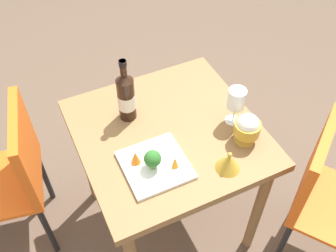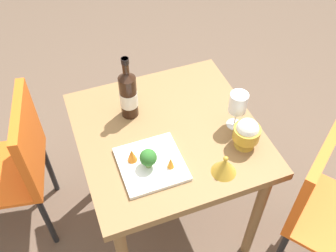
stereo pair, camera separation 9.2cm
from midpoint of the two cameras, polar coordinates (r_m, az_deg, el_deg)
ground_plane at (r=2.28m, az=1.19°, el=-13.33°), size 8.00×8.00×0.00m
dining_table at (r=1.74m, az=1.52°, el=-3.07°), size 0.77×0.77×0.75m
chair_near_window at (r=1.95m, az=-19.80°, el=-4.61°), size 0.47×0.47×0.85m
chair_by_wall at (r=1.86m, az=23.26°, el=-9.98°), size 0.56×0.56×0.85m
wine_bottle at (r=1.65m, az=-4.26°, el=4.68°), size 0.08×0.08×0.31m
wine_glass at (r=1.63m, az=11.87°, el=3.20°), size 0.08×0.08×0.18m
rice_bowl at (r=1.60m, az=13.11°, el=-1.06°), size 0.11×0.11×0.14m
rice_bowl_lid at (r=1.52m, az=10.04°, el=-5.85°), size 0.10×0.10×0.09m
serving_plate at (r=1.54m, az=-0.75°, el=-5.66°), size 0.25×0.25×0.02m
broccoli_floret at (r=1.49m, az=-1.14°, el=-4.76°), size 0.07×0.07×0.09m
carrot_garnish_left at (r=1.52m, az=-3.60°, el=-4.34°), size 0.04×0.04×0.06m
carrot_garnish_right at (r=1.50m, az=2.17°, el=-5.45°), size 0.03×0.03×0.05m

